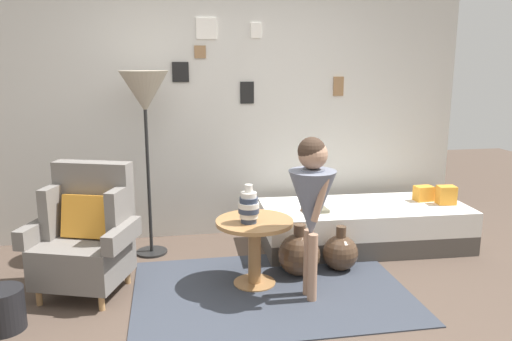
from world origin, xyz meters
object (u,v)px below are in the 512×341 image
object	(u,v)px
armchair	(86,235)
book_on_daybed	(315,210)
floor_lamp	(145,98)
vase_striped	(249,207)
demijohn_far	(340,252)
side_table	(254,238)
magazine_basket	(2,310)
demijohn_near	(299,254)
person_child	(312,196)
daybed	(364,226)

from	to	relation	value
armchair	book_on_daybed	distance (m)	1.95
armchair	floor_lamp	size ratio (longest dim) A/B	0.59
vase_striped	demijohn_far	distance (m)	0.97
side_table	magazine_basket	world-z (taller)	side_table
floor_lamp	magazine_basket	xyz separation A→B (m)	(-0.92, -1.20, -1.27)
vase_striped	demijohn_far	xyz separation A→B (m)	(0.81, 0.20, -0.50)
vase_striped	demijohn_near	size ratio (longest dim) A/B	0.69
vase_striped	person_child	size ratio (longest dim) A/B	0.24
side_table	demijohn_near	distance (m)	0.46
daybed	person_child	world-z (taller)	person_child
book_on_daybed	side_table	bearing A→B (deg)	-140.20
floor_lamp	demijohn_far	distance (m)	2.12
person_child	demijohn_far	world-z (taller)	person_child
person_child	book_on_daybed	xyz separation A→B (m)	(0.28, 0.84, -0.37)
daybed	side_table	size ratio (longest dim) A/B	3.22
daybed	side_table	xyz separation A→B (m)	(-1.16, -0.65, 0.18)
vase_striped	book_on_daybed	distance (m)	0.94
daybed	person_child	xyz separation A→B (m)	(-0.80, -0.96, 0.58)
vase_striped	demijohn_near	xyz separation A→B (m)	(0.44, 0.17, -0.47)
floor_lamp	demijohn_far	world-z (taller)	floor_lamp
demijohn_near	magazine_basket	distance (m)	2.18
person_child	book_on_daybed	size ratio (longest dim) A/B	5.49
floor_lamp	demijohn_near	distance (m)	1.86
armchair	vase_striped	size ratio (longest dim) A/B	3.28
side_table	demijohn_near	xyz separation A→B (m)	(0.39, 0.12, -0.21)
armchair	magazine_basket	size ratio (longest dim) A/B	3.46
book_on_daybed	demijohn_far	xyz separation A→B (m)	(0.11, -0.38, -0.26)
demijohn_far	demijohn_near	bearing A→B (deg)	-174.37
side_table	book_on_daybed	size ratio (longest dim) A/B	2.72
person_child	magazine_basket	bearing A→B (deg)	-177.74
demijohn_near	demijohn_far	distance (m)	0.37
demijohn_far	vase_striped	bearing A→B (deg)	-165.80
vase_striped	demijohn_near	bearing A→B (deg)	20.82
vase_striped	demijohn_far	world-z (taller)	vase_striped
armchair	person_child	distance (m)	1.71
armchair	book_on_daybed	size ratio (longest dim) A/B	4.41
armchair	person_child	size ratio (longest dim) A/B	0.80
person_child	demijohn_near	distance (m)	0.74
person_child	floor_lamp	bearing A→B (deg)	136.33
armchair	demijohn_far	distance (m)	2.04
demijohn_far	book_on_daybed	bearing A→B (deg)	106.25
vase_striped	magazine_basket	xyz separation A→B (m)	(-1.68, -0.34, -0.51)
book_on_daybed	magazine_basket	world-z (taller)	book_on_daybed
side_table	person_child	size ratio (longest dim) A/B	0.50
side_table	person_child	distance (m)	0.62
vase_striped	side_table	bearing A→B (deg)	43.76
magazine_basket	armchair	bearing A→B (deg)	47.55
armchair	daybed	size ratio (longest dim) A/B	0.50
armchair	demijohn_near	bearing A→B (deg)	-0.36
demijohn_near	magazine_basket	world-z (taller)	demijohn_near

